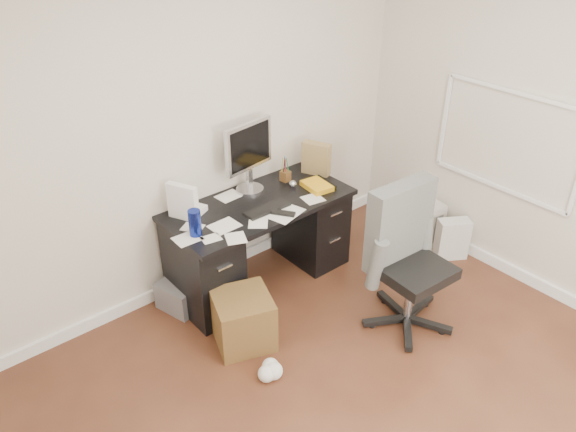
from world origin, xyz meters
name	(u,v)px	position (x,y,z in m)	size (l,w,h in m)	color
ground	(383,419)	(0.00, 0.00, 0.00)	(4.00, 4.00, 0.00)	#402014
room_shell	(413,183)	(0.03, 0.03, 1.66)	(4.02, 4.02, 2.71)	beige
desk	(260,240)	(0.30, 1.65, 0.40)	(1.50, 0.70, 0.75)	black
loose_papers	(242,213)	(0.10, 1.60, 0.75)	(1.10, 0.60, 0.00)	silver
lcd_monitor	(249,157)	(0.36, 1.86, 1.05)	(0.47, 0.27, 0.60)	silver
keyboard	(267,209)	(0.28, 1.52, 0.76)	(0.38, 0.13, 0.02)	black
computer_mouse	(293,184)	(0.66, 1.67, 0.78)	(0.06, 0.06, 0.06)	silver
travel_mug	(195,223)	(-0.33, 1.56, 0.85)	(0.09, 0.09, 0.20)	navy
white_binder	(183,202)	(-0.28, 1.82, 0.89)	(0.11, 0.24, 0.28)	white
magazine_file	(316,158)	(0.99, 1.75, 0.89)	(0.12, 0.24, 0.28)	#A3844F
pen_cup	(285,169)	(0.70, 1.81, 0.86)	(0.09, 0.09, 0.21)	brown
yellow_book	(318,186)	(0.82, 1.54, 0.77)	(0.19, 0.25, 0.04)	yellow
paper_remote	(285,212)	(0.35, 1.39, 0.76)	(0.28, 0.22, 0.02)	silver
office_chair	(414,263)	(0.82, 0.50, 0.56)	(0.63, 0.63, 1.12)	#545754
pc_tower	(422,218)	(1.86, 1.21, 0.21)	(0.18, 0.41, 0.41)	beige
shopping_bag	(452,239)	(1.81, 0.83, 0.19)	(0.28, 0.20, 0.38)	silver
wicker_basket	(243,320)	(-0.25, 1.14, 0.20)	(0.40, 0.40, 0.40)	#482F15
desk_printer	(186,291)	(-0.35, 1.79, 0.11)	(0.39, 0.32, 0.23)	slate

